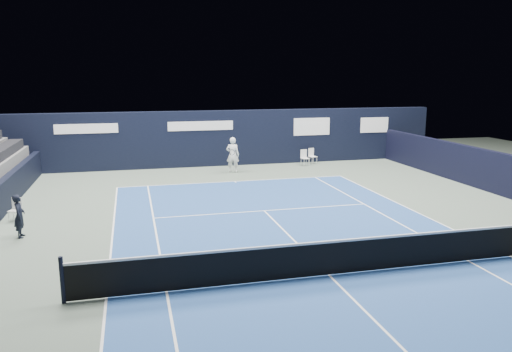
# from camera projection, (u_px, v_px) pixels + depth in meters

# --- Properties ---
(ground) EXTENTS (48.00, 48.00, 0.00)m
(ground) POSITION_uv_depth(u_px,v_px,m) (303.00, 250.00, 14.67)
(ground) COLOR #516156
(ground) RESTS_ON ground
(court_surface) EXTENTS (10.97, 23.77, 0.01)m
(court_surface) POSITION_uv_depth(u_px,v_px,m) (329.00, 275.00, 12.77)
(court_surface) COLOR navy
(court_surface) RESTS_ON ground
(enclosure_wall_right) EXTENTS (0.30, 22.00, 1.80)m
(enclosure_wall_right) POSITION_uv_depth(u_px,v_px,m) (509.00, 176.00, 20.80)
(enclosure_wall_right) COLOR black
(enclosure_wall_right) RESTS_ON ground
(folding_chair_back_a) EXTENTS (0.47, 0.46, 0.91)m
(folding_chair_back_a) POSITION_uv_depth(u_px,v_px,m) (305.00, 157.00, 28.24)
(folding_chair_back_a) COLOR white
(folding_chair_back_a) RESTS_ON ground
(folding_chair_back_b) EXTENTS (0.49, 0.48, 0.89)m
(folding_chair_back_b) POSITION_uv_depth(u_px,v_px,m) (312.00, 155.00, 28.91)
(folding_chair_back_b) COLOR white
(folding_chair_back_b) RESTS_ON ground
(line_judge_chair) EXTENTS (0.46, 0.45, 0.82)m
(line_judge_chair) POSITION_uv_depth(u_px,v_px,m) (16.00, 208.00, 17.52)
(line_judge_chair) COLOR silver
(line_judge_chair) RESTS_ON ground
(line_judge) EXTENTS (0.35, 0.52, 1.38)m
(line_judge) POSITION_uv_depth(u_px,v_px,m) (19.00, 216.00, 15.68)
(line_judge) COLOR black
(line_judge) RESTS_ON ground
(court_markings) EXTENTS (11.03, 23.83, 0.00)m
(court_markings) POSITION_uv_depth(u_px,v_px,m) (329.00, 275.00, 12.76)
(court_markings) COLOR white
(court_markings) RESTS_ON court_surface
(tennis_net) EXTENTS (12.90, 0.10, 1.10)m
(tennis_net) POSITION_uv_depth(u_px,v_px,m) (330.00, 257.00, 12.67)
(tennis_net) COLOR black
(tennis_net) RESTS_ON ground
(back_sponsor_wall) EXTENTS (26.00, 0.63, 3.10)m
(back_sponsor_wall) POSITION_uv_depth(u_px,v_px,m) (218.00, 138.00, 28.14)
(back_sponsor_wall) COLOR black
(back_sponsor_wall) RESTS_ON ground
(tennis_player) EXTENTS (0.79, 0.94, 1.86)m
(tennis_player) POSITION_uv_depth(u_px,v_px,m) (233.00, 155.00, 26.20)
(tennis_player) COLOR white
(tennis_player) RESTS_ON ground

